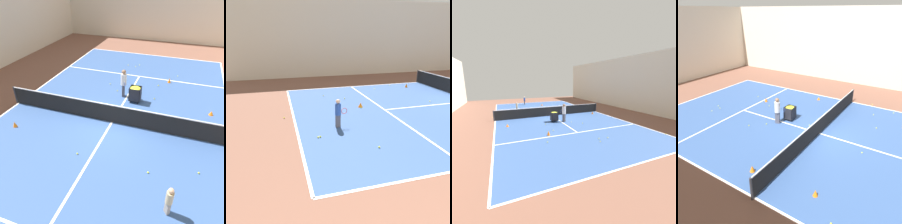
{
  "view_description": "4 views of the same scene",
  "coord_description": "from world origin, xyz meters",
  "views": [
    {
      "loc": [
        3.01,
        -8.56,
        6.59
      ],
      "look_at": [
        0.0,
        0.0,
        0.63
      ],
      "focal_mm": 35.0,
      "sensor_mm": 36.0,
      "label": 1
    },
    {
      "loc": [
        10.3,
        -11.63,
        4.0
      ],
      "look_at": [
        1.56,
        -9.2,
        0.72
      ],
      "focal_mm": 35.0,
      "sensor_mm": 36.0,
      "label": 2
    },
    {
      "loc": [
        5.2,
        15.55,
        3.88
      ],
      "look_at": [
        -0.27,
        2.84,
        0.95
      ],
      "focal_mm": 24.0,
      "sensor_mm": 36.0,
      "label": 3
    },
    {
      "loc": [
        -10.3,
        -4.55,
        6.59
      ],
      "look_at": [
        0.57,
        2.43,
        0.56
      ],
      "focal_mm": 35.0,
      "sensor_mm": 36.0,
      "label": 4
    }
  ],
  "objects": [
    {
      "name": "line_baseline_near",
      "position": [
        0.0,
        -11.04,
        0.01
      ],
      "size": [
        11.59,
        0.1,
        0.0
      ],
      "primitive_type": "cube",
      "color": "white",
      "rests_on": "ground"
    },
    {
      "name": "line_sideline_left",
      "position": [
        -5.79,
        0.0,
        0.01
      ],
      "size": [
        0.1,
        22.08,
        0.0
      ],
      "primitive_type": "cube",
      "color": "white",
      "rests_on": "ground"
    },
    {
      "name": "line_service_near",
      "position": [
        0.0,
        -6.07,
        0.01
      ],
      "size": [
        11.59,
        0.1,
        0.0
      ],
      "primitive_type": "cube",
      "color": "white",
      "rests_on": "ground"
    },
    {
      "name": "hall_enclosure_left",
      "position": [
        -10.78,
        0.0,
        3.49
      ],
      "size": [
        0.15,
        32.19,
        6.99
      ],
      "color": "beige",
      "rests_on": "ground"
    },
    {
      "name": "player_near_baseline",
      "position": [
        1.56,
        -9.19,
        0.75
      ],
      "size": [
        0.28,
        0.59,
        1.31
      ],
      "rotation": [
        0.0,
        0.0,
        1.63
      ],
      "color": "#4C4C56",
      "rests_on": "ground"
    },
    {
      "name": "training_cone_1",
      "position": [
        -4.67,
        1.07,
        0.16
      ],
      "size": [
        0.24,
        0.24,
        0.31
      ],
      "primitive_type": "cone",
      "color": "orange",
      "rests_on": "ground"
    },
    {
      "name": "training_cone_2",
      "position": [
        -4.43,
        -1.95,
        0.15
      ],
      "size": [
        0.21,
        0.21,
        0.29
      ],
      "primitive_type": "cone",
      "color": "orange",
      "rests_on": "ground"
    },
    {
      "name": "training_cone_3",
      "position": [
        -0.8,
        -7.2,
        0.13
      ],
      "size": [
        0.27,
        0.27,
        0.26
      ],
      "primitive_type": "cone",
      "color": "orange",
      "rests_on": "ground"
    },
    {
      "name": "tennis_ball_5",
      "position": [
        -0.62,
        -2.68,
        0.04
      ],
      "size": [
        0.07,
        0.07,
        0.07
      ],
      "primitive_type": "sphere",
      "color": "yellow",
      "rests_on": "ground"
    },
    {
      "name": "tennis_ball_6",
      "position": [
        -3.64,
        -8.78,
        0.04
      ],
      "size": [
        0.07,
        0.07,
        0.07
      ],
      "primitive_type": "sphere",
      "color": "yellow",
      "rests_on": "ground"
    },
    {
      "name": "tennis_ball_7",
      "position": [
        2.4,
        -10.18,
        0.04
      ],
      "size": [
        0.07,
        0.07,
        0.07
      ],
      "primitive_type": "sphere",
      "color": "yellow",
      "rests_on": "ground"
    },
    {
      "name": "tennis_ball_8",
      "position": [
        -0.16,
        -11.51,
        0.04
      ],
      "size": [
        0.07,
        0.07,
        0.07
      ],
      "primitive_type": "sphere",
      "color": "yellow",
      "rests_on": "ground"
    },
    {
      "name": "tennis_ball_10",
      "position": [
        2.42,
        -10.27,
        0.04
      ],
      "size": [
        0.07,
        0.07,
        0.07
      ],
      "primitive_type": "sphere",
      "color": "yellow",
      "rests_on": "ground"
    },
    {
      "name": "tennis_ball_11",
      "position": [
        -0.62,
        -7.22,
        0.04
      ],
      "size": [
        0.07,
        0.07,
        0.07
      ],
      "primitive_type": "sphere",
      "color": "yellow",
      "rests_on": "ground"
    },
    {
      "name": "tennis_ball_12",
      "position": [
        -5.27,
        -2.97,
        0.04
      ],
      "size": [
        0.07,
        0.07,
        0.07
      ],
      "primitive_type": "sphere",
      "color": "yellow",
      "rests_on": "ground"
    },
    {
      "name": "tennis_ball_15",
      "position": [
        3.83,
        -8.24,
        0.04
      ],
      "size": [
        0.07,
        0.07,
        0.07
      ],
      "primitive_type": "sphere",
      "color": "yellow",
      "rests_on": "ground"
    },
    {
      "name": "tennis_ball_16",
      "position": [
        -2.61,
        -7.6,
        0.04
      ],
      "size": [
        0.07,
        0.07,
        0.07
      ],
      "primitive_type": "sphere",
      "color": "yellow",
      "rests_on": "ground"
    },
    {
      "name": "tennis_ball_23",
      "position": [
        -4.47,
        -4.64,
        0.04
      ],
      "size": [
        0.07,
        0.07,
        0.07
      ],
      "primitive_type": "sphere",
      "color": "yellow",
      "rests_on": "ground"
    }
  ]
}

